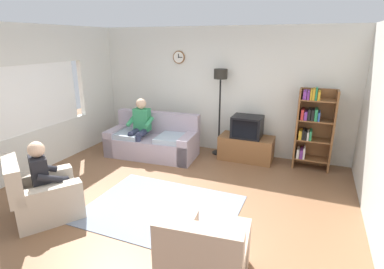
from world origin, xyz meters
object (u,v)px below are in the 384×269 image
(floor_lamp, at_px, (220,88))
(person_on_couch, at_px, (140,124))
(person_in_left_armchair, at_px, (47,175))
(tv_stand, at_px, (246,148))
(armchair_near_window, at_px, (44,197))
(couch, at_px, (153,141))
(armchair_near_bookshelf, at_px, (206,261))
(bookshelf, at_px, (312,126))
(tv, at_px, (247,127))

(floor_lamp, bearing_deg, person_on_couch, -153.99)
(person_in_left_armchair, bearing_deg, tv_stand, 55.83)
(tv_stand, height_order, armchair_near_window, armchair_near_window)
(couch, bearing_deg, floor_lamp, 26.21)
(armchair_near_bookshelf, bearing_deg, couch, 127.59)
(armchair_near_window, bearing_deg, person_on_couch, 89.63)
(couch, relative_size, armchair_near_window, 1.66)
(bookshelf, distance_m, floor_lamp, 1.96)
(tv_stand, bearing_deg, armchair_near_window, -124.17)
(tv_stand, bearing_deg, person_on_couch, -163.34)
(couch, relative_size, person_in_left_armchair, 1.75)
(couch, relative_size, armchair_near_bookshelf, 2.04)
(bookshelf, bearing_deg, couch, -169.13)
(person_on_couch, bearing_deg, floor_lamp, 26.01)
(armchair_near_bookshelf, height_order, person_on_couch, person_on_couch)
(person_on_couch, bearing_deg, couch, 24.88)
(armchair_near_window, distance_m, person_on_couch, 2.60)
(couch, xyz_separation_m, floor_lamp, (1.29, 0.64, 1.14))
(tv, height_order, bookshelf, bookshelf)
(tv, distance_m, floor_lamp, 0.97)
(armchair_near_window, relative_size, armchair_near_bookshelf, 1.23)
(tv_stand, xyz_separation_m, armchair_near_window, (-2.18, -3.21, 0.04))
(tv, distance_m, bookshelf, 1.24)
(bookshelf, distance_m, armchair_near_window, 4.77)
(couch, distance_m, person_in_left_armchair, 2.63)
(person_in_left_armchair, bearing_deg, tv, 55.62)
(tv, distance_m, person_on_couch, 2.25)
(floor_lamp, bearing_deg, tv, -11.01)
(bookshelf, bearing_deg, tv, -175.66)
(tv_stand, xyz_separation_m, bookshelf, (1.23, 0.07, 0.59))
(floor_lamp, distance_m, person_on_couch, 1.86)
(couch, bearing_deg, person_on_couch, -155.12)
(floor_lamp, bearing_deg, person_in_left_armchair, -114.81)
(bookshelf, xyz_separation_m, armchair_near_bookshelf, (-0.85, -3.61, -0.55))
(armchair_near_window, relative_size, person_on_couch, 0.95)
(tv_stand, xyz_separation_m, tv, (0.00, -0.02, 0.47))
(couch, height_order, tv, tv)
(floor_lamp, bearing_deg, tv_stand, -8.86)
(person_on_couch, relative_size, person_in_left_armchair, 1.11)
(tv, distance_m, armchair_near_window, 3.89)
(tv_stand, height_order, tv, tv)
(tv, bearing_deg, person_in_left_armchair, -124.38)
(tv_stand, distance_m, bookshelf, 1.37)
(floor_lamp, xyz_separation_m, armchair_near_bookshelf, (1.02, -3.64, -1.16))
(couch, xyz_separation_m, bookshelf, (3.16, 0.61, 0.53))
(couch, relative_size, bookshelf, 1.24)
(tv, height_order, person_on_couch, person_on_couch)
(bookshelf, bearing_deg, person_on_couch, -168.08)
(couch, relative_size, tv, 3.27)
(couch, bearing_deg, bookshelf, 10.87)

